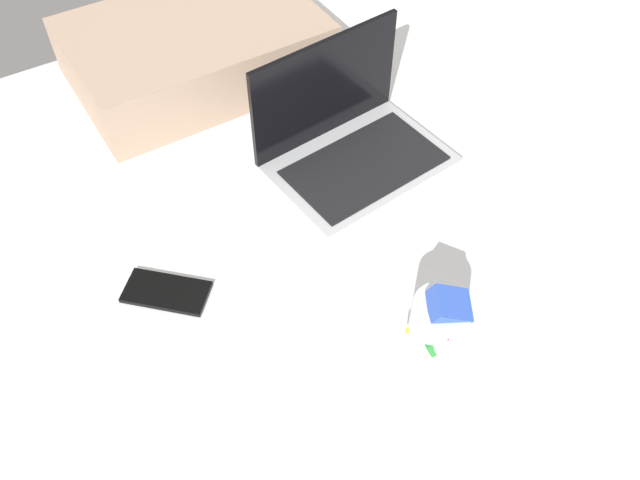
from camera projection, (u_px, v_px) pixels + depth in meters
bed_mattress at (403, 196)px, 136.67cm from camera, size 180.00×140.00×18.00cm
laptop at (350, 144)px, 127.03cm from camera, size 34.99×25.96×23.00cm
snack_cup at (439, 326)px, 98.72cm from camera, size 9.00×9.00×14.25cm
cell_phone at (167, 292)px, 109.60cm from camera, size 14.80×14.61×0.80cm
pillow at (195, 49)px, 143.34cm from camera, size 52.00×36.00×13.00cm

